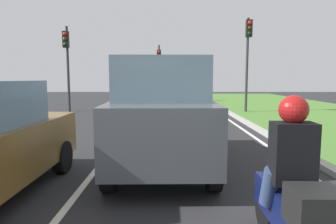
{
  "coord_description": "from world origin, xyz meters",
  "views": [
    {
      "loc": [
        0.8,
        2.03,
        1.9
      ],
      "look_at": [
        0.8,
        8.2,
        1.2
      ],
      "focal_mm": 31.89,
      "sensor_mm": 36.0,
      "label": 1
    }
  ],
  "objects_px": {
    "traffic_light_near_right": "(248,48)",
    "traffic_light_overhead_left": "(67,55)",
    "car_suv_ahead": "(162,113)",
    "motorcycle": "(291,215)",
    "rider_person": "(292,152)",
    "traffic_light_far_median": "(159,65)"
  },
  "relations": [
    {
      "from": "rider_person",
      "to": "traffic_light_near_right",
      "type": "relative_size",
      "value": 0.23
    },
    {
      "from": "traffic_light_overhead_left",
      "to": "motorcycle",
      "type": "bearing_deg",
      "value": -64.1
    },
    {
      "from": "traffic_light_overhead_left",
      "to": "car_suv_ahead",
      "type": "bearing_deg",
      "value": -62.37
    },
    {
      "from": "car_suv_ahead",
      "to": "motorcycle",
      "type": "height_order",
      "value": "car_suv_ahead"
    },
    {
      "from": "car_suv_ahead",
      "to": "traffic_light_far_median",
      "type": "bearing_deg",
      "value": 90.92
    },
    {
      "from": "car_suv_ahead",
      "to": "traffic_light_overhead_left",
      "type": "xyz_separation_m",
      "value": [
        -5.53,
        10.56,
        2.05
      ]
    },
    {
      "from": "motorcycle",
      "to": "traffic_light_near_right",
      "type": "bearing_deg",
      "value": 78.04
    },
    {
      "from": "rider_person",
      "to": "traffic_light_overhead_left",
      "type": "distance_m",
      "value": 15.8
    },
    {
      "from": "traffic_light_overhead_left",
      "to": "traffic_light_far_median",
      "type": "distance_m",
      "value": 8.37
    },
    {
      "from": "car_suv_ahead",
      "to": "traffic_light_overhead_left",
      "type": "bearing_deg",
      "value": 116.66
    },
    {
      "from": "motorcycle",
      "to": "rider_person",
      "type": "height_order",
      "value": "rider_person"
    },
    {
      "from": "traffic_light_far_median",
      "to": "motorcycle",
      "type": "bearing_deg",
      "value": -84.78
    },
    {
      "from": "traffic_light_near_right",
      "to": "traffic_light_overhead_left",
      "type": "bearing_deg",
      "value": 176.74
    },
    {
      "from": "motorcycle",
      "to": "traffic_light_far_median",
      "type": "relative_size",
      "value": 0.42
    },
    {
      "from": "car_suv_ahead",
      "to": "motorcycle",
      "type": "xyz_separation_m",
      "value": [
        1.34,
        -3.57,
        -0.6
      ]
    },
    {
      "from": "traffic_light_near_right",
      "to": "traffic_light_overhead_left",
      "type": "xyz_separation_m",
      "value": [
        -9.98,
        0.57,
        -0.3
      ]
    },
    {
      "from": "rider_person",
      "to": "traffic_light_overhead_left",
      "type": "relative_size",
      "value": 0.24
    },
    {
      "from": "motorcycle",
      "to": "rider_person",
      "type": "xyz_separation_m",
      "value": [
        0.0,
        0.05,
        0.62
      ]
    },
    {
      "from": "car_suv_ahead",
      "to": "traffic_light_overhead_left",
      "type": "height_order",
      "value": "traffic_light_overhead_left"
    },
    {
      "from": "rider_person",
      "to": "traffic_light_near_right",
      "type": "xyz_separation_m",
      "value": [
        3.11,
        13.52,
        2.33
      ]
    },
    {
      "from": "motorcycle",
      "to": "rider_person",
      "type": "bearing_deg",
      "value": 89.01
    },
    {
      "from": "car_suv_ahead",
      "to": "rider_person",
      "type": "height_order",
      "value": "car_suv_ahead"
    }
  ]
}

